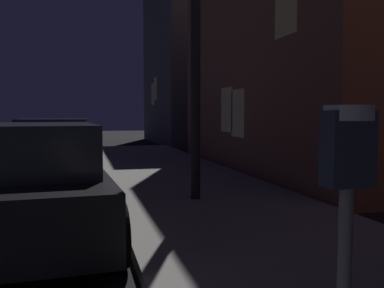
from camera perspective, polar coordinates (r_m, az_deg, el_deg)
parking_meter at (r=1.79m, az=20.01°, el=-6.24°), size 0.19×0.19×1.42m
car_black at (r=5.47m, az=-21.35°, el=-4.90°), size 2.19×4.16×1.43m
car_blue at (r=11.37m, az=-17.81°, el=-0.40°), size 2.25×4.13×1.43m
building_far at (r=24.24m, az=5.64°, el=11.90°), size 8.90×8.48×9.79m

